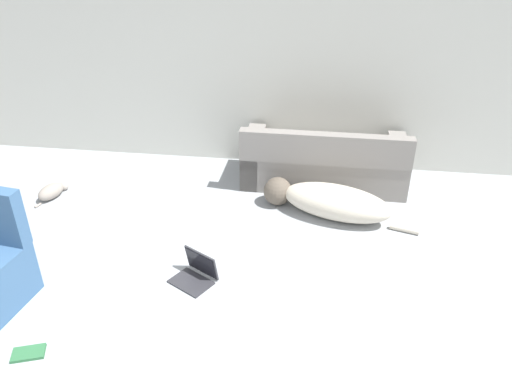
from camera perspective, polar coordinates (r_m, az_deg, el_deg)
The scene contains 6 objects.
wall_back at distance 6.04m, azimuth -1.61°, elevation 14.58°, with size 7.67×0.06×2.49m.
couch at distance 5.82m, azimuth 7.75°, elevation 3.25°, with size 1.86×0.79×0.74m.
dog at distance 5.23m, azimuth 8.27°, elevation -1.00°, with size 1.64×0.77×0.34m.
cat at distance 5.99m, azimuth -22.27°, elevation 0.11°, with size 0.26×0.50×0.16m.
laptop_open at distance 4.38m, azimuth -6.76°, elevation -8.94°, with size 0.44×0.42×0.25m.
book_green at distance 4.11m, azimuth -24.56°, elevation -16.41°, with size 0.26×0.21×0.02m.
Camera 1 is at (0.96, -2.01, 2.78)m, focal length 35.00 mm.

